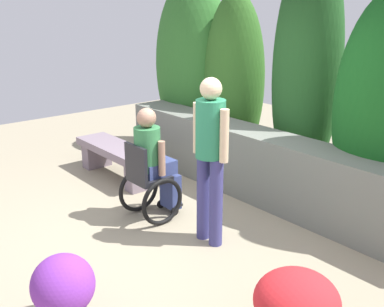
{
  "coord_description": "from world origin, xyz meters",
  "views": [
    {
      "loc": [
        3.76,
        -2.81,
        2.46
      ],
      "look_at": [
        -0.01,
        0.35,
        0.85
      ],
      "focal_mm": 43.88,
      "sensor_mm": 36.0,
      "label": 1
    }
  ],
  "objects_px": {
    "flower_pot_purple_near": "(296,307)",
    "flower_pot_terracotta_by_wall": "(64,290)",
    "person_standing_companion": "(210,150)",
    "stone_bench": "(117,156)",
    "person_in_wheelchair": "(152,167)"
  },
  "relations": [
    {
      "from": "stone_bench",
      "to": "flower_pot_purple_near",
      "type": "relative_size",
      "value": 2.5
    },
    {
      "from": "stone_bench",
      "to": "flower_pot_terracotta_by_wall",
      "type": "distance_m",
      "value": 3.3
    },
    {
      "from": "person_standing_companion",
      "to": "flower_pot_purple_near",
      "type": "distance_m",
      "value": 1.85
    },
    {
      "from": "person_in_wheelchair",
      "to": "flower_pot_purple_near",
      "type": "relative_size",
      "value": 2.12
    },
    {
      "from": "person_standing_companion",
      "to": "person_in_wheelchair",
      "type": "bearing_deg",
      "value": 175.59
    },
    {
      "from": "person_standing_companion",
      "to": "flower_pot_terracotta_by_wall",
      "type": "height_order",
      "value": "person_standing_companion"
    },
    {
      "from": "person_in_wheelchair",
      "to": "flower_pot_terracotta_by_wall",
      "type": "xyz_separation_m",
      "value": [
        1.18,
        -1.68,
        -0.3
      ]
    },
    {
      "from": "flower_pot_purple_near",
      "to": "flower_pot_terracotta_by_wall",
      "type": "relative_size",
      "value": 1.02
    },
    {
      "from": "person_in_wheelchair",
      "to": "flower_pot_terracotta_by_wall",
      "type": "distance_m",
      "value": 2.07
    },
    {
      "from": "person_standing_companion",
      "to": "flower_pot_terracotta_by_wall",
      "type": "relative_size",
      "value": 2.86
    },
    {
      "from": "person_standing_companion",
      "to": "flower_pot_purple_near",
      "type": "xyz_separation_m",
      "value": [
        1.62,
        -0.61,
        -0.67
      ]
    },
    {
      "from": "stone_bench",
      "to": "person_in_wheelchair",
      "type": "distance_m",
      "value": 1.49
    },
    {
      "from": "flower_pot_purple_near",
      "to": "person_in_wheelchair",
      "type": "bearing_deg",
      "value": 168.81
    },
    {
      "from": "person_in_wheelchair",
      "to": "person_standing_companion",
      "type": "bearing_deg",
      "value": 14.36
    },
    {
      "from": "flower_pot_terracotta_by_wall",
      "to": "person_in_wheelchair",
      "type": "bearing_deg",
      "value": 125.09
    }
  ]
}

